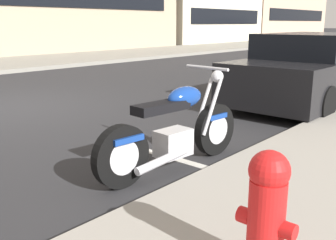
% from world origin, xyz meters
% --- Properties ---
extents(ground_plane, '(260.00, 260.00, 0.00)m').
position_xyz_m(ground_plane, '(0.00, 0.00, 0.00)').
color(ground_plane, '#28282B').
extents(sidewalk_far_curb, '(120.00, 5.00, 0.14)m').
position_xyz_m(sidewalk_far_curb, '(12.00, 7.48, 0.07)').
color(sidewalk_far_curb, gray).
rests_on(sidewalk_far_curb, ground).
extents(parking_stall_stripe, '(0.12, 2.20, 0.01)m').
position_xyz_m(parking_stall_stripe, '(0.00, -4.38, 0.00)').
color(parking_stall_stripe, silver).
rests_on(parking_stall_stripe, ground).
extents(parked_motorcycle, '(2.11, 0.62, 1.12)m').
position_xyz_m(parked_motorcycle, '(-0.24, -4.61, 0.43)').
color(parked_motorcycle, black).
rests_on(parked_motorcycle, ground).
extents(parked_car_near_corner, '(4.61, 1.89, 1.41)m').
position_xyz_m(parked_car_near_corner, '(4.55, -4.29, 0.68)').
color(parked_car_near_corner, black).
rests_on(parked_car_near_corner, ground).
extents(fire_hydrant, '(0.24, 0.36, 0.77)m').
position_xyz_m(fire_hydrant, '(-1.51, -6.37, 0.55)').
color(fire_hydrant, red).
rests_on(fire_hydrant, sidewalk_near_curb).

